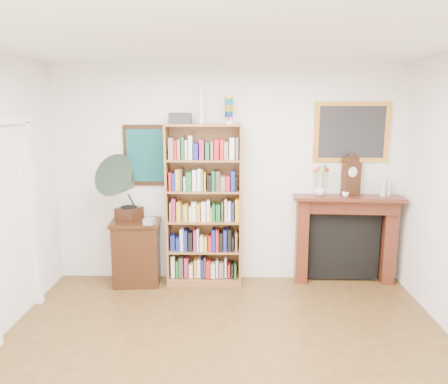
% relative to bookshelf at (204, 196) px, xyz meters
% --- Properties ---
extents(room, '(4.51, 5.01, 2.81)m').
position_rel_bookshelf_xyz_m(room, '(0.30, -2.31, 0.25)').
color(room, '#4A3016').
rests_on(room, ground).
extents(door_casing, '(0.08, 1.02, 2.17)m').
position_rel_bookshelf_xyz_m(door_casing, '(-1.90, -1.11, 0.11)').
color(door_casing, white).
rests_on(door_casing, left_wall).
extents(teal_poster, '(0.58, 0.04, 0.78)m').
position_rel_bookshelf_xyz_m(teal_poster, '(-0.75, 0.17, 0.50)').
color(teal_poster, black).
rests_on(teal_poster, back_wall).
extents(small_picture, '(0.26, 0.04, 0.30)m').
position_rel_bookshelf_xyz_m(small_picture, '(0.30, 0.17, 1.20)').
color(small_picture, white).
rests_on(small_picture, back_wall).
extents(gilt_painting, '(0.95, 0.04, 0.75)m').
position_rel_bookshelf_xyz_m(gilt_painting, '(1.85, 0.17, 0.80)').
color(gilt_painting, gold).
rests_on(gilt_painting, back_wall).
extents(bookshelf, '(0.95, 0.34, 2.37)m').
position_rel_bookshelf_xyz_m(bookshelf, '(0.00, 0.00, 0.00)').
color(bookshelf, brown).
rests_on(bookshelf, floor).
extents(side_cabinet, '(0.65, 0.50, 0.84)m').
position_rel_bookshelf_xyz_m(side_cabinet, '(-0.87, -0.05, -0.73)').
color(side_cabinet, black).
rests_on(side_cabinet, floor).
extents(fireplace, '(1.39, 0.40, 1.16)m').
position_rel_bookshelf_xyz_m(fireplace, '(1.82, 0.09, -0.47)').
color(fireplace, '#481F10').
rests_on(fireplace, floor).
extents(gramophone, '(0.75, 0.82, 0.87)m').
position_rel_bookshelf_xyz_m(gramophone, '(-0.96, -0.15, 0.18)').
color(gramophone, black).
rests_on(gramophone, side_cabinet).
extents(cd_stack, '(0.14, 0.14, 0.08)m').
position_rel_bookshelf_xyz_m(cd_stack, '(-0.66, -0.21, -0.27)').
color(cd_stack, '#AAA9B5').
rests_on(cd_stack, side_cabinet).
extents(mantel_clock, '(0.24, 0.18, 0.50)m').
position_rel_bookshelf_xyz_m(mantel_clock, '(1.85, 0.07, 0.24)').
color(mantel_clock, black).
rests_on(mantel_clock, fireplace).
extents(flower_vase, '(0.16, 0.16, 0.15)m').
position_rel_bookshelf_xyz_m(flower_vase, '(1.47, 0.07, 0.08)').
color(flower_vase, silver).
rests_on(flower_vase, fireplace).
extents(teacup, '(0.11, 0.11, 0.07)m').
position_rel_bookshelf_xyz_m(teacup, '(1.77, -0.01, 0.04)').
color(teacup, white).
rests_on(teacup, fireplace).
extents(bottle_left, '(0.07, 0.07, 0.24)m').
position_rel_bookshelf_xyz_m(bottle_left, '(2.25, 0.04, 0.12)').
color(bottle_left, silver).
rests_on(bottle_left, fireplace).
extents(bottle_right, '(0.06, 0.06, 0.20)m').
position_rel_bookshelf_xyz_m(bottle_right, '(2.33, 0.08, 0.10)').
color(bottle_right, silver).
rests_on(bottle_right, fireplace).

